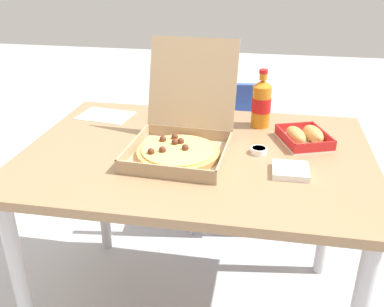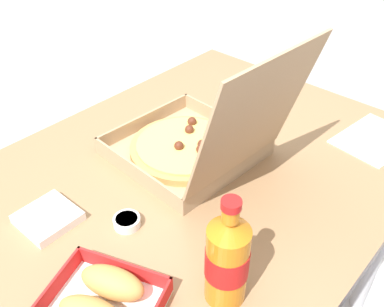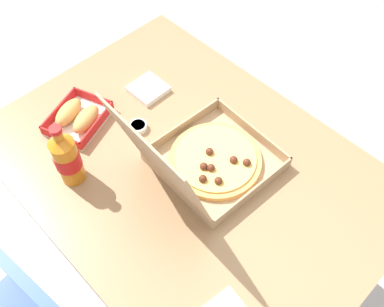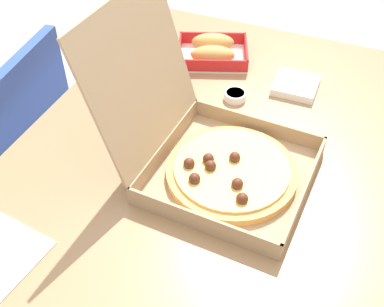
% 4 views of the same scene
% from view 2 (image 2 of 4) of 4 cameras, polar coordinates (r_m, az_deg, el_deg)
% --- Properties ---
extents(dining_table, '(1.18, 0.85, 0.75)m').
position_cam_2_polar(dining_table, '(1.07, -0.25, -6.28)').
color(dining_table, '#997551').
rests_on(dining_table, ground_plane).
extents(pizza_box_open, '(0.34, 0.42, 0.35)m').
position_cam_2_polar(pizza_box_open, '(1.03, 0.50, 1.37)').
color(pizza_box_open, tan).
rests_on(pizza_box_open, dining_table).
extents(bread_side_box, '(0.21, 0.23, 0.06)m').
position_cam_2_polar(bread_side_box, '(0.77, -11.80, -18.58)').
color(bread_side_box, white).
rests_on(bread_side_box, dining_table).
extents(cola_bottle, '(0.07, 0.07, 0.22)m').
position_cam_2_polar(cola_bottle, '(0.72, 4.71, -13.82)').
color(cola_bottle, orange).
rests_on(cola_bottle, dining_table).
extents(paper_menu, '(0.23, 0.18, 0.00)m').
position_cam_2_polar(paper_menu, '(1.23, 23.12, 1.80)').
color(paper_menu, white).
rests_on(paper_menu, dining_table).
extents(napkin_pile, '(0.11, 0.11, 0.02)m').
position_cam_2_polar(napkin_pile, '(0.95, -18.63, -8.11)').
color(napkin_pile, white).
rests_on(napkin_pile, dining_table).
extents(dipping_sauce_cup, '(0.06, 0.06, 0.02)m').
position_cam_2_polar(dipping_sauce_cup, '(0.90, -8.68, -8.91)').
color(dipping_sauce_cup, white).
rests_on(dipping_sauce_cup, dining_table).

